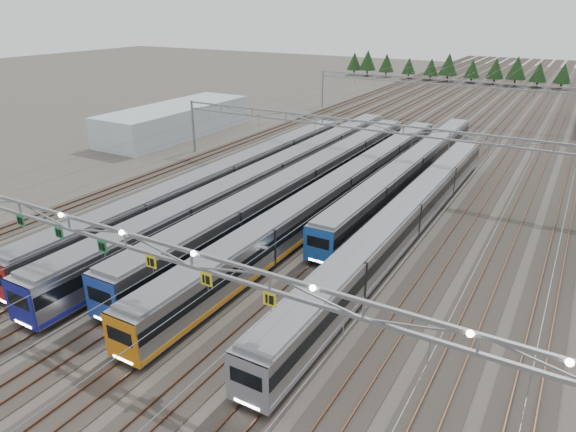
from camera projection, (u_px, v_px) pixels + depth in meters
The scene contains 13 objects.
ground at pixel (138, 332), 36.48m from camera, with size 400.00×400.00×0.00m, color #47423A.
track_bed at pixel (463, 101), 115.82m from camera, with size 54.00×260.00×5.42m.
train_a at pixel (224, 180), 61.21m from camera, with size 3.05×57.09×3.97m.
train_b at pixel (272, 177), 61.94m from camera, with size 3.09×66.43×4.03m.
train_c at pixel (303, 184), 59.61m from camera, with size 3.17×59.56×4.14m.
train_d at pixel (339, 191), 57.66m from camera, with size 2.92×64.58×3.80m.
train_e at pixel (411, 170), 65.08m from camera, with size 2.91×51.97×3.80m.
train_f at pixel (406, 218), 50.40m from camera, with size 2.91×55.44×3.79m.
gantry_near at pixel (124, 243), 33.70m from camera, with size 56.36×0.61×8.08m.
gantry_mid at pixel (361, 132), 66.00m from camera, with size 56.36×0.36×8.00m.
gantry_far at pixel (449, 87), 101.96m from camera, with size 56.36×0.36×8.00m.
west_shed at pixel (176, 120), 91.10m from camera, with size 10.00×30.00×5.09m, color #A6BBC6.
treeline at pixel (493, 69), 147.79m from camera, with size 93.80×5.60×7.02m.
Camera 1 is at (24.60, -21.04, 21.60)m, focal length 32.00 mm.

